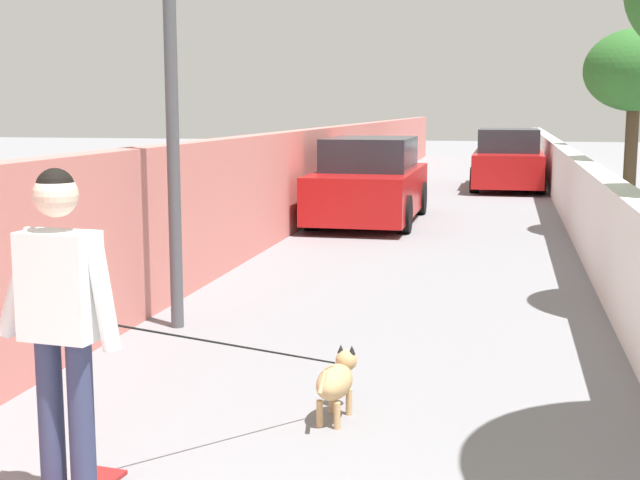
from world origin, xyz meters
TOP-DOWN VIEW (x-y plane):
  - ground_plane at (14.00, 0.00)m, footprint 80.00×80.00m
  - wall_left at (12.00, 2.38)m, footprint 48.00×0.30m
  - fence_right at (12.00, -2.38)m, footprint 48.00×0.30m
  - tree_right_distant at (19.00, -3.91)m, footprint 2.24×2.24m
  - lamp_post at (6.22, 1.83)m, footprint 0.36×0.36m
  - person_skateboarder at (2.51, 0.95)m, footprint 0.26×0.71m
  - dog at (4.13, -0.12)m, footprint 1.95×1.21m
  - car_near at (14.18, 1.23)m, footprint 4.28×1.80m
  - car_far at (21.40, -1.23)m, footprint 4.33×1.80m

SIDE VIEW (x-z plane):
  - ground_plane at x=14.00m, z-range 0.00..0.00m
  - dog at x=4.13m, z-range -0.25..0.80m
  - fence_right at x=12.00m, z-range 0.00..1.25m
  - car_near at x=14.18m, z-range -0.05..1.49m
  - car_far at x=21.40m, z-range -0.05..1.49m
  - wall_left at x=12.00m, z-range 0.00..1.68m
  - person_skateboarder at x=2.51m, z-range 0.23..1.93m
  - tree_right_distant at x=19.00m, z-range 0.96..4.77m
  - lamp_post at x=6.22m, z-range 0.79..5.06m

